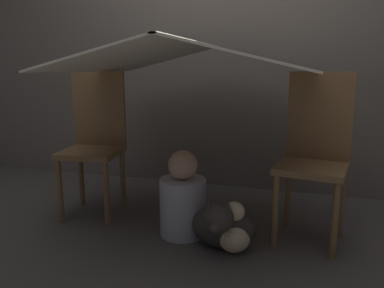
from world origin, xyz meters
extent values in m
plane|color=#47423D|center=(0.00, 0.00, 0.00)|extent=(8.80, 8.80, 0.00)
cube|color=#6B6056|center=(0.00, 1.10, 1.25)|extent=(7.00, 0.05, 2.50)
cylinder|color=brown|center=(-0.85, 0.02, 0.21)|extent=(0.04, 0.04, 0.42)
cylinder|color=brown|center=(-0.53, 0.06, 0.21)|extent=(0.04, 0.04, 0.42)
cylinder|color=brown|center=(-0.89, 0.33, 0.21)|extent=(0.04, 0.04, 0.42)
cylinder|color=brown|center=(-0.58, 0.38, 0.21)|extent=(0.04, 0.04, 0.42)
cube|color=brown|center=(-0.71, 0.20, 0.44)|extent=(0.42, 0.42, 0.04)
cube|color=brown|center=(-0.73, 0.37, 0.72)|extent=(0.37, 0.08, 0.52)
cylinder|color=brown|center=(0.53, 0.07, 0.21)|extent=(0.04, 0.04, 0.42)
cylinder|color=brown|center=(0.84, 0.01, 0.21)|extent=(0.04, 0.04, 0.42)
cylinder|color=brown|center=(0.58, 0.38, 0.21)|extent=(0.04, 0.04, 0.42)
cylinder|color=brown|center=(0.90, 0.32, 0.21)|extent=(0.04, 0.04, 0.42)
cube|color=brown|center=(0.71, 0.20, 0.44)|extent=(0.43, 0.43, 0.04)
cube|color=brown|center=(0.74, 0.37, 0.72)|extent=(0.37, 0.10, 0.52)
cube|color=silver|center=(-0.36, 0.20, 1.06)|extent=(0.71, 1.21, 0.18)
cube|color=silver|center=(0.36, 0.20, 1.06)|extent=(0.71, 1.21, 0.18)
cube|color=silver|center=(0.00, 0.20, 1.15)|extent=(0.04, 1.21, 0.01)
cylinder|color=#B2B2B7|center=(-0.02, 0.07, 0.17)|extent=(0.28, 0.28, 0.35)
sphere|color=tan|center=(-0.02, 0.07, 0.44)|extent=(0.18, 0.18, 0.18)
ellipsoid|color=#332D28|center=(0.25, -0.04, 0.12)|extent=(0.36, 0.19, 0.25)
sphere|color=#332D28|center=(0.25, -0.18, 0.23)|extent=(0.16, 0.16, 0.16)
ellipsoid|color=#332D28|center=(0.25, -0.25, 0.21)|extent=(0.06, 0.08, 0.06)
cone|color=#332D28|center=(0.21, -0.18, 0.30)|extent=(0.06, 0.06, 0.07)
cone|color=#332D28|center=(0.30, -0.18, 0.30)|extent=(0.06, 0.06, 0.07)
sphere|color=beige|center=(0.32, -0.07, 0.09)|extent=(0.18, 0.18, 0.18)
sphere|color=beige|center=(0.32, -0.07, 0.23)|extent=(0.11, 0.11, 0.11)
camera|label=1|loc=(0.65, -1.97, 1.00)|focal=35.00mm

